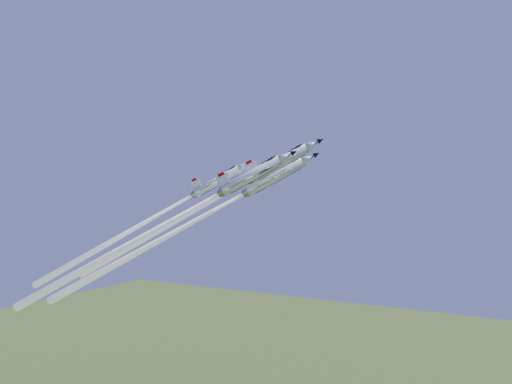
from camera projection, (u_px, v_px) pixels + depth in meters
The scene contains 4 objects.
jet_lead at pixel (197, 209), 112.79m from camera, with size 44.71×14.72×40.30m.
jet_left at pixel (178, 230), 123.21m from camera, with size 54.03×17.38×51.59m.
jet_right at pixel (148, 234), 112.88m from camera, with size 52.55×16.85×50.54m.
jet_slot at pixel (140, 225), 120.77m from camera, with size 44.12×14.20×42.03m.
Camera 1 is at (56.03, -94.85, 86.37)m, focal length 40.00 mm.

